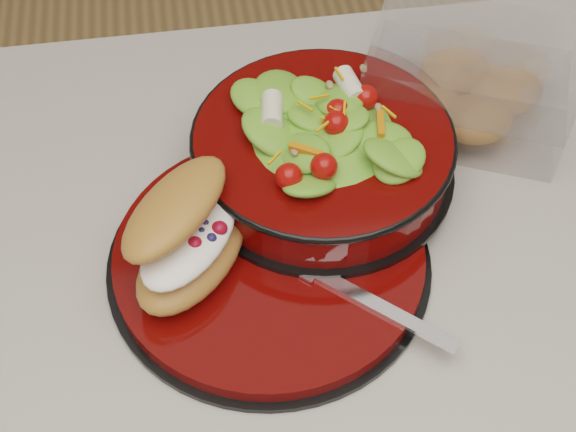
{
  "coord_description": "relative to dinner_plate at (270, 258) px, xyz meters",
  "views": [
    {
      "loc": [
        -0.35,
        -0.39,
        1.49
      ],
      "look_at": [
        -0.28,
        0.05,
        0.94
      ],
      "focal_mm": 50.0,
      "sensor_mm": 36.0,
      "label": 1
    }
  ],
  "objects": [
    {
      "name": "dinner_plate",
      "position": [
        0.0,
        0.0,
        0.0
      ],
      "size": [
        0.29,
        0.29,
        0.02
      ],
      "rotation": [
        0.0,
        0.0,
        -0.03
      ],
      "color": "black",
      "rests_on": "island_counter"
    },
    {
      "name": "salad_bowl",
      "position": [
        0.06,
        0.09,
        0.05
      ],
      "size": [
        0.25,
        0.25,
        0.1
      ],
      "rotation": [
        0.0,
        0.0,
        0.01
      ],
      "color": "black",
      "rests_on": "dinner_plate"
    },
    {
      "name": "croissant",
      "position": [
        -0.07,
        -0.0,
        0.05
      ],
      "size": [
        0.13,
        0.16,
        0.08
      ],
      "rotation": [
        0.0,
        0.0,
        0.92
      ],
      "color": "#B76E37",
      "rests_on": "dinner_plate"
    },
    {
      "name": "fork",
      "position": [
        0.07,
        -0.06,
        0.01
      ],
      "size": [
        0.14,
        0.13,
        0.0
      ],
      "rotation": [
        0.0,
        0.0,
        0.84
      ],
      "color": "silver",
      "rests_on": "dinner_plate"
    },
    {
      "name": "pastry_box",
      "position": [
        0.22,
        0.16,
        0.03
      ],
      "size": [
        0.24,
        0.21,
        0.09
      ],
      "rotation": [
        0.0,
        0.0,
        -0.42
      ],
      "color": "white",
      "rests_on": "island_counter"
    }
  ]
}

